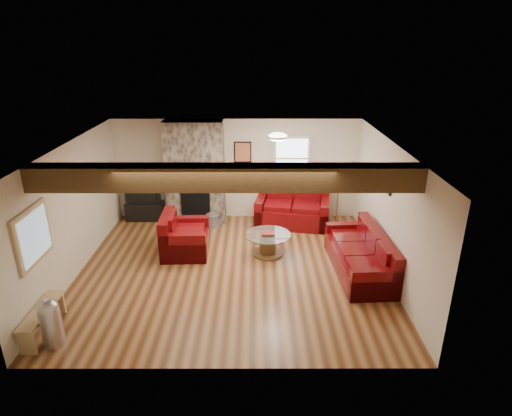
# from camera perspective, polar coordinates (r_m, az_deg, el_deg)

# --- Properties ---
(room) EXTENTS (8.00, 8.00, 8.00)m
(room) POSITION_cam_1_polar(r_m,az_deg,el_deg) (8.05, -3.35, -0.43)
(room) COLOR #562F16
(room) RESTS_ON ground
(floor) EXTENTS (6.00, 6.00, 0.00)m
(floor) POSITION_cam_1_polar(r_m,az_deg,el_deg) (8.60, -3.17, -8.16)
(floor) COLOR #562F16
(floor) RESTS_ON ground
(oak_beam) EXTENTS (6.00, 0.36, 0.38)m
(oak_beam) POSITION_cam_1_polar(r_m,az_deg,el_deg) (6.52, -4.14, 4.08)
(oak_beam) COLOR #352310
(oak_beam) RESTS_ON room
(chimney_breast) EXTENTS (1.40, 0.67, 2.50)m
(chimney_breast) POSITION_cam_1_polar(r_m,az_deg,el_deg) (10.50, -8.09, 4.54)
(chimney_breast) COLOR #322D27
(chimney_breast) RESTS_ON floor
(back_window) EXTENTS (0.90, 0.08, 1.10)m
(back_window) POSITION_cam_1_polar(r_m,az_deg,el_deg) (10.56, 4.80, 6.64)
(back_window) COLOR silver
(back_window) RESTS_ON room
(hatch_window) EXTENTS (0.08, 1.00, 0.90)m
(hatch_window) POSITION_cam_1_polar(r_m,az_deg,el_deg) (7.42, -27.56, -3.31)
(hatch_window) COLOR tan
(hatch_window) RESTS_ON room
(ceiling_dome) EXTENTS (0.40, 0.40, 0.18)m
(ceiling_dome) POSITION_cam_1_polar(r_m,az_deg,el_deg) (8.56, 2.91, 9.27)
(ceiling_dome) COLOR white
(ceiling_dome) RESTS_ON room
(artwork_back) EXTENTS (0.42, 0.06, 0.52)m
(artwork_back) POSITION_cam_1_polar(r_m,az_deg,el_deg) (10.49, -1.78, 7.45)
(artwork_back) COLOR black
(artwork_back) RESTS_ON room
(artwork_right) EXTENTS (0.06, 0.55, 0.42)m
(artwork_right) POSITION_cam_1_polar(r_m,az_deg,el_deg) (8.52, 17.01, 3.48)
(artwork_right) COLOR black
(artwork_right) RESTS_ON room
(sofa_three) EXTENTS (1.02, 2.20, 0.83)m
(sofa_three) POSITION_cam_1_polar(r_m,az_deg,el_deg) (8.56, 13.65, -5.80)
(sofa_three) COLOR #470505
(sofa_three) RESTS_ON floor
(loveseat) EXTENTS (1.89, 1.28, 0.93)m
(loveseat) POSITION_cam_1_polar(r_m,az_deg,el_deg) (10.44, 4.89, 0.19)
(loveseat) COLOR #470505
(loveseat) RESTS_ON floor
(armchair_red) EXTENTS (0.98, 1.11, 0.87)m
(armchair_red) POSITION_cam_1_polar(r_m,az_deg,el_deg) (9.16, -9.43, -3.41)
(armchair_red) COLOR #470505
(armchair_red) RESTS_ON floor
(coffee_table) EXTENTS (0.96, 0.96, 0.50)m
(coffee_table) POSITION_cam_1_polar(r_m,az_deg,el_deg) (9.05, 1.60, -4.86)
(coffee_table) COLOR #4D3019
(coffee_table) RESTS_ON floor
(tv_cabinet) EXTENTS (0.93, 0.37, 0.47)m
(tv_cabinet) POSITION_cam_1_polar(r_m,az_deg,el_deg) (11.12, -14.55, -0.37)
(tv_cabinet) COLOR black
(tv_cabinet) RESTS_ON floor
(television) EXTENTS (0.88, 0.12, 0.51)m
(television) POSITION_cam_1_polar(r_m,az_deg,el_deg) (10.95, -14.79, 1.99)
(television) COLOR black
(television) RESTS_ON tv_cabinet
(floor_lamp) EXTENTS (0.39, 0.39, 1.53)m
(floor_lamp) POSITION_cam_1_polar(r_m,az_deg,el_deg) (10.13, 11.08, 4.25)
(floor_lamp) COLOR tan
(floor_lamp) RESTS_ON floor
(pine_bench) EXTENTS (0.26, 1.10, 0.41)m
(pine_bench) POSITION_cam_1_polar(r_m,az_deg,el_deg) (7.59, -26.52, -13.33)
(pine_bench) COLOR tan
(pine_bench) RESTS_ON floor
(pedal_bin) EXTENTS (0.40, 0.40, 0.79)m
(pedal_bin) POSITION_cam_1_polar(r_m,az_deg,el_deg) (7.16, -25.67, -13.60)
(pedal_bin) COLOR #ADACB1
(pedal_bin) RESTS_ON floor
(coal_bucket) EXTENTS (0.34, 0.34, 0.32)m
(coal_bucket) POSITION_cam_1_polar(r_m,az_deg,el_deg) (10.45, -5.77, -1.62)
(coal_bucket) COLOR gray
(coal_bucket) RESTS_ON floor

